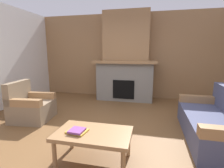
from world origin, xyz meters
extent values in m
plane|color=brown|center=(0.00, 0.00, 0.00)|extent=(9.00, 9.00, 0.00)
cube|color=#997047|center=(0.00, 3.00, 1.35)|extent=(6.00, 0.12, 2.70)
cube|color=gray|center=(0.00, 2.59, 0.57)|extent=(1.70, 0.70, 1.15)
cube|color=black|center=(0.00, 2.26, 0.38)|extent=(0.64, 0.08, 0.56)
cube|color=#997047|center=(0.00, 2.54, 1.19)|extent=(1.90, 0.82, 0.08)
cube|color=#997047|center=(0.00, 2.69, 1.97)|extent=(1.40, 0.50, 1.47)
cube|color=#474C6B|center=(1.82, 0.39, 0.20)|extent=(0.86, 1.81, 0.40)
cube|color=#997047|center=(1.83, 1.21, 0.48)|extent=(0.84, 0.17, 0.15)
cube|color=#847056|center=(-1.73, 0.45, 0.20)|extent=(0.84, 0.84, 0.40)
cube|color=#847056|center=(-2.04, 0.41, 0.62)|extent=(0.23, 0.77, 0.45)
cube|color=#997047|center=(-1.70, 0.14, 0.48)|extent=(0.77, 0.23, 0.15)
cube|color=#997047|center=(-1.77, 0.76, 0.48)|extent=(0.77, 0.23, 0.15)
cube|color=#997047|center=(0.05, -0.66, 0.41)|extent=(1.00, 0.60, 0.05)
cylinder|color=#997047|center=(-0.39, -0.90, 0.19)|extent=(0.06, 0.06, 0.38)
cylinder|color=#997047|center=(0.49, -0.90, 0.19)|extent=(0.06, 0.06, 0.38)
cylinder|color=#997047|center=(-0.39, -0.42, 0.19)|extent=(0.06, 0.06, 0.38)
cylinder|color=#997047|center=(0.49, -0.42, 0.19)|extent=(0.06, 0.06, 0.38)
cube|color=gold|center=(-0.15, -0.71, 0.44)|extent=(0.28, 0.24, 0.02)
cube|color=#7A3D84|center=(-0.15, -0.73, 0.46)|extent=(0.20, 0.20, 0.03)
camera|label=1|loc=(0.75, -2.63, 1.46)|focal=27.06mm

